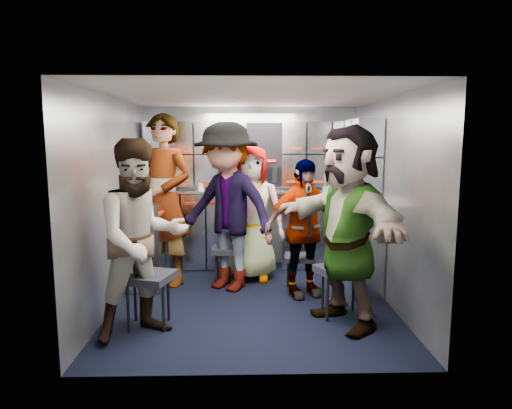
{
  "coord_description": "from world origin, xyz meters",
  "views": [
    {
      "loc": [
        -0.08,
        -4.58,
        1.69
      ],
      "look_at": [
        0.05,
        0.35,
        0.97
      ],
      "focal_mm": 32.0,
      "sensor_mm": 36.0,
      "label": 1
    }
  ],
  "objects_px": {
    "jump_seat_mid_left": "(228,251)",
    "jump_seat_near_right": "(341,273)",
    "jump_seat_near_left": "(148,279)",
    "jump_seat_center": "(251,245)",
    "attendant_standing": "(164,200)",
    "attendant_arc_b": "(227,207)",
    "attendant_arc_e": "(347,227)",
    "attendant_arc_a": "(142,239)",
    "jump_seat_mid_right": "(300,259)",
    "attendant_arc_d": "(302,228)",
    "attendant_arc_c": "(251,213)"
  },
  "relations": [
    {
      "from": "jump_seat_near_left",
      "to": "attendant_arc_d",
      "type": "height_order",
      "value": "attendant_arc_d"
    },
    {
      "from": "jump_seat_near_left",
      "to": "jump_seat_mid_right",
      "type": "bearing_deg",
      "value": 33.09
    },
    {
      "from": "attendant_arc_b",
      "to": "jump_seat_near_left",
      "type": "bearing_deg",
      "value": -88.57
    },
    {
      "from": "jump_seat_near_right",
      "to": "jump_seat_mid_left",
      "type": "bearing_deg",
      "value": 137.38
    },
    {
      "from": "jump_seat_mid_left",
      "to": "attendant_standing",
      "type": "relative_size",
      "value": 0.22
    },
    {
      "from": "jump_seat_mid_right",
      "to": "attendant_arc_d",
      "type": "height_order",
      "value": "attendant_arc_d"
    },
    {
      "from": "attendant_arc_a",
      "to": "attendant_arc_c",
      "type": "height_order",
      "value": "attendant_arc_a"
    },
    {
      "from": "jump_seat_mid_right",
      "to": "attendant_arc_c",
      "type": "height_order",
      "value": "attendant_arc_c"
    },
    {
      "from": "jump_seat_near_left",
      "to": "attendant_arc_c",
      "type": "distance_m",
      "value": 1.73
    },
    {
      "from": "jump_seat_center",
      "to": "attendant_standing",
      "type": "height_order",
      "value": "attendant_standing"
    },
    {
      "from": "jump_seat_center",
      "to": "jump_seat_mid_right",
      "type": "relative_size",
      "value": 1.05
    },
    {
      "from": "jump_seat_near_left",
      "to": "attendant_arc_e",
      "type": "distance_m",
      "value": 1.85
    },
    {
      "from": "jump_seat_center",
      "to": "attendant_arc_a",
      "type": "distance_m",
      "value": 2.06
    },
    {
      "from": "attendant_arc_e",
      "to": "attendant_arc_c",
      "type": "bearing_deg",
      "value": -174.66
    },
    {
      "from": "jump_seat_mid_left",
      "to": "jump_seat_near_right",
      "type": "relative_size",
      "value": 0.81
    },
    {
      "from": "jump_seat_mid_left",
      "to": "attendant_arc_e",
      "type": "xyz_separation_m",
      "value": [
        1.11,
        -1.2,
        0.53
      ]
    },
    {
      "from": "jump_seat_mid_left",
      "to": "jump_seat_center",
      "type": "distance_m",
      "value": 0.46
    },
    {
      "from": "jump_seat_center",
      "to": "jump_seat_mid_right",
      "type": "height_order",
      "value": "jump_seat_center"
    },
    {
      "from": "jump_seat_center",
      "to": "jump_seat_near_right",
      "type": "bearing_deg",
      "value": -58.88
    },
    {
      "from": "attendant_arc_a",
      "to": "jump_seat_mid_right",
      "type": "bearing_deg",
      "value": 5.46
    },
    {
      "from": "jump_seat_center",
      "to": "attendant_arc_d",
      "type": "distance_m",
      "value": 1.03
    },
    {
      "from": "jump_seat_near_left",
      "to": "attendant_arc_d",
      "type": "relative_size",
      "value": 0.35
    },
    {
      "from": "attendant_arc_b",
      "to": "attendant_arc_e",
      "type": "bearing_deg",
      "value": -8.28
    },
    {
      "from": "jump_seat_near_left",
      "to": "attendant_standing",
      "type": "xyz_separation_m",
      "value": [
        -0.06,
        1.26,
        0.55
      ]
    },
    {
      "from": "attendant_arc_c",
      "to": "attendant_arc_e",
      "type": "xyz_separation_m",
      "value": [
        0.84,
        -1.39,
        0.1
      ]
    },
    {
      "from": "jump_seat_near_right",
      "to": "attendant_arc_a",
      "type": "distance_m",
      "value": 1.87
    },
    {
      "from": "jump_seat_mid_right",
      "to": "attendant_arc_a",
      "type": "height_order",
      "value": "attendant_arc_a"
    },
    {
      "from": "attendant_arc_b",
      "to": "attendant_arc_e",
      "type": "height_order",
      "value": "attendant_arc_b"
    },
    {
      "from": "attendant_standing",
      "to": "attendant_arc_c",
      "type": "height_order",
      "value": "attendant_standing"
    },
    {
      "from": "jump_seat_near_right",
      "to": "attendant_arc_e",
      "type": "distance_m",
      "value": 0.51
    },
    {
      "from": "attendant_arc_a",
      "to": "attendant_arc_e",
      "type": "xyz_separation_m",
      "value": [
        1.79,
        0.2,
        0.06
      ]
    },
    {
      "from": "jump_seat_mid_left",
      "to": "attendant_arc_d",
      "type": "height_order",
      "value": "attendant_arc_d"
    },
    {
      "from": "attendant_arc_a",
      "to": "attendant_arc_d",
      "type": "height_order",
      "value": "attendant_arc_a"
    },
    {
      "from": "jump_seat_mid_left",
      "to": "jump_seat_near_right",
      "type": "xyz_separation_m",
      "value": [
        1.11,
        -1.02,
        0.05
      ]
    },
    {
      "from": "jump_seat_near_left",
      "to": "attendant_arc_a",
      "type": "xyz_separation_m",
      "value": [
        0.0,
        -0.18,
        0.41
      ]
    },
    {
      "from": "attendant_standing",
      "to": "jump_seat_center",
      "type": "bearing_deg",
      "value": 47.28
    },
    {
      "from": "attendant_arc_e",
      "to": "jump_seat_near_left",
      "type": "bearing_deg",
      "value": -115.23
    },
    {
      "from": "attendant_standing",
      "to": "jump_seat_near_right",
      "type": "bearing_deg",
      "value": -0.49
    },
    {
      "from": "jump_seat_mid_right",
      "to": "attendant_arc_e",
      "type": "distance_m",
      "value": 1.14
    },
    {
      "from": "attendant_arc_b",
      "to": "attendant_arc_e",
      "type": "relative_size",
      "value": 1.03
    },
    {
      "from": "jump_seat_center",
      "to": "jump_seat_mid_left",
      "type": "bearing_deg",
      "value": -127.38
    },
    {
      "from": "jump_seat_near_left",
      "to": "attendant_arc_c",
      "type": "bearing_deg",
      "value": 55.89
    },
    {
      "from": "jump_seat_near_right",
      "to": "attendant_arc_a",
      "type": "relative_size",
      "value": 0.32
    },
    {
      "from": "jump_seat_mid_right",
      "to": "attendant_arc_b",
      "type": "height_order",
      "value": "attendant_arc_b"
    },
    {
      "from": "attendant_standing",
      "to": "attendant_arc_e",
      "type": "relative_size",
      "value": 1.09
    },
    {
      "from": "jump_seat_near_left",
      "to": "attendant_standing",
      "type": "height_order",
      "value": "attendant_standing"
    },
    {
      "from": "jump_seat_mid_right",
      "to": "attendant_arc_d",
      "type": "distance_m",
      "value": 0.43
    },
    {
      "from": "jump_seat_center",
      "to": "attendant_arc_d",
      "type": "height_order",
      "value": "attendant_arc_d"
    },
    {
      "from": "attendant_standing",
      "to": "jump_seat_mid_left",
      "type": "bearing_deg",
      "value": 26.54
    },
    {
      "from": "jump_seat_mid_left",
      "to": "jump_seat_near_left",
      "type": "bearing_deg",
      "value": -118.88
    }
  ]
}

